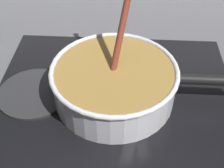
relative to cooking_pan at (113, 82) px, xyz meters
name	(u,v)px	position (x,y,z in m)	size (l,w,h in m)	color
ground	(120,150)	(0.02, -0.12, -0.08)	(2.40, 1.60, 0.04)	#4C4C51
hob_plate	(112,99)	(0.00, 0.00, -0.05)	(0.56, 0.48, 0.01)	black
burner_ring	(112,96)	(0.00, 0.00, -0.04)	(0.17, 0.17, 0.01)	#592D0C
spare_burner	(32,93)	(-0.19, 0.00, -0.04)	(0.17, 0.17, 0.01)	#262628
cooking_pan	(113,82)	(0.00, 0.00, 0.00)	(0.43, 0.28, 0.30)	silver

